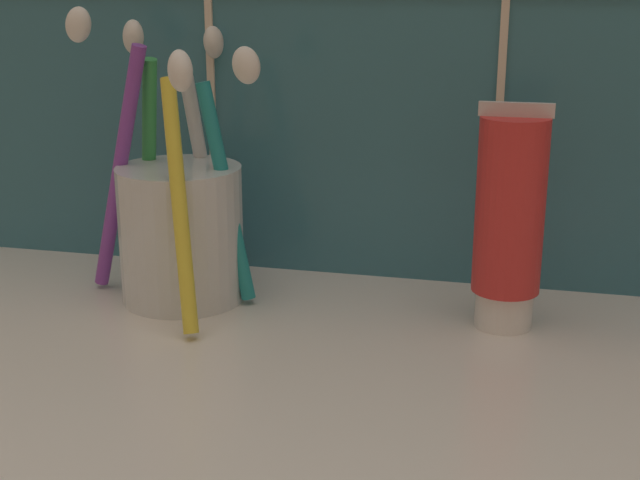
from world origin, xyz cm
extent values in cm
cube|color=silver|center=(0.00, 0.00, 1.00)|extent=(76.69, 30.69, 2.00)
cylinder|color=silver|center=(-17.08, 7.92, 6.30)|extent=(7.81, 7.81, 8.59)
cylinder|color=teal|center=(-14.00, 7.92, 9.11)|extent=(3.61, 1.26, 13.60)
ellipsoid|color=white|center=(-12.47, 7.76, 16.90)|extent=(2.21, 1.51, 2.49)
cylinder|color=white|center=(-16.88, 11.65, 9.48)|extent=(1.02, 6.12, 14.48)
ellipsoid|color=white|center=(-16.94, 14.66, 17.60)|extent=(1.35, 2.38, 2.65)
cylinder|color=green|center=(-19.88, 9.78, 9.72)|extent=(3.37, 3.83, 14.85)
ellipsoid|color=white|center=(-21.10, 11.26, 18.12)|extent=(2.36, 2.48, 2.52)
cylinder|color=purple|center=(-21.02, 7.89, 10.17)|extent=(5.20, 2.08, 15.79)
ellipsoid|color=white|center=(-23.37, 8.47, 19.01)|extent=(2.46, 1.78, 2.57)
cylinder|color=yellow|center=(-15.43, 3.87, 9.31)|extent=(3.78, 5.70, 14.14)
ellipsoid|color=white|center=(-13.95, 1.27, 17.25)|extent=(2.30, 2.69, 2.65)
cylinder|color=white|center=(3.07, 7.92, 3.12)|extent=(3.36, 3.36, 2.24)
cylinder|color=red|center=(3.07, 7.92, 9.34)|extent=(3.95, 3.95, 10.20)
cube|color=silver|center=(3.07, 7.92, 14.84)|extent=(4.15, 0.36, 0.80)
camera|label=1|loc=(3.80, -42.34, 22.41)|focal=50.00mm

